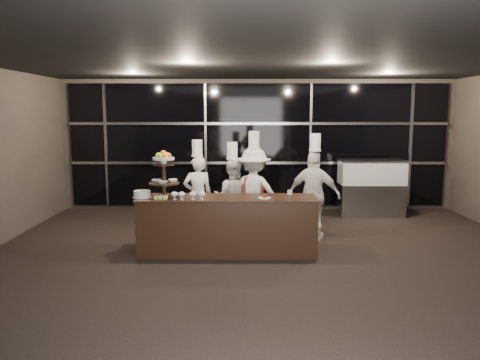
{
  "coord_description": "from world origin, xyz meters",
  "views": [
    {
      "loc": [
        -0.36,
        -5.81,
        2.25
      ],
      "look_at": [
        -0.4,
        1.79,
        1.15
      ],
      "focal_mm": 35.0,
      "sensor_mm": 36.0,
      "label": 1
    }
  ],
  "objects_px": {
    "buffet_counter": "(227,225)",
    "display_stand": "(164,171)",
    "layer_cake": "(142,194)",
    "chef_a": "(198,194)",
    "chef_c": "(254,192)",
    "chef_d": "(314,194)",
    "display_case": "(371,185)",
    "chef_b": "(232,197)"
  },
  "relations": [
    {
      "from": "buffet_counter",
      "to": "chef_c",
      "type": "distance_m",
      "value": 1.14
    },
    {
      "from": "chef_a",
      "to": "chef_c",
      "type": "distance_m",
      "value": 1.04
    },
    {
      "from": "buffet_counter",
      "to": "display_stand",
      "type": "height_order",
      "value": "display_stand"
    },
    {
      "from": "chef_a",
      "to": "chef_c",
      "type": "bearing_deg",
      "value": -9.38
    },
    {
      "from": "layer_cake",
      "to": "chef_a",
      "type": "height_order",
      "value": "chef_a"
    },
    {
      "from": "chef_c",
      "to": "chef_d",
      "type": "xyz_separation_m",
      "value": [
        1.07,
        -0.12,
        -0.01
      ]
    },
    {
      "from": "chef_b",
      "to": "chef_d",
      "type": "distance_m",
      "value": 1.47
    },
    {
      "from": "layer_cake",
      "to": "display_case",
      "type": "relative_size",
      "value": 0.21
    },
    {
      "from": "display_case",
      "to": "display_stand",
      "type": "bearing_deg",
      "value": -145.27
    },
    {
      "from": "display_case",
      "to": "chef_d",
      "type": "relative_size",
      "value": 0.74
    },
    {
      "from": "buffet_counter",
      "to": "layer_cake",
      "type": "bearing_deg",
      "value": -177.87
    },
    {
      "from": "layer_cake",
      "to": "chef_a",
      "type": "relative_size",
      "value": 0.17
    },
    {
      "from": "display_case",
      "to": "chef_c",
      "type": "bearing_deg",
      "value": -145.07
    },
    {
      "from": "layer_cake",
      "to": "chef_a",
      "type": "distance_m",
      "value": 1.44
    },
    {
      "from": "buffet_counter",
      "to": "layer_cake",
      "type": "distance_m",
      "value": 1.44
    },
    {
      "from": "chef_b",
      "to": "chef_c",
      "type": "distance_m",
      "value": 0.4
    },
    {
      "from": "buffet_counter",
      "to": "display_stand",
      "type": "xyz_separation_m",
      "value": [
        -1.0,
        -0.0,
        0.87
      ]
    },
    {
      "from": "layer_cake",
      "to": "chef_c",
      "type": "relative_size",
      "value": 0.16
    },
    {
      "from": "buffet_counter",
      "to": "chef_c",
      "type": "xyz_separation_m",
      "value": [
        0.44,
        0.99,
        0.36
      ]
    },
    {
      "from": "chef_c",
      "to": "chef_d",
      "type": "bearing_deg",
      "value": -6.3
    },
    {
      "from": "chef_c",
      "to": "chef_d",
      "type": "relative_size",
      "value": 1.02
    },
    {
      "from": "display_stand",
      "to": "display_case",
      "type": "height_order",
      "value": "display_stand"
    },
    {
      "from": "buffet_counter",
      "to": "chef_c",
      "type": "relative_size",
      "value": 1.48
    },
    {
      "from": "display_stand",
      "to": "layer_cake",
      "type": "height_order",
      "value": "display_stand"
    },
    {
      "from": "chef_a",
      "to": "display_stand",
      "type": "bearing_deg",
      "value": -109.96
    },
    {
      "from": "buffet_counter",
      "to": "chef_b",
      "type": "height_order",
      "value": "chef_b"
    },
    {
      "from": "layer_cake",
      "to": "display_case",
      "type": "xyz_separation_m",
      "value": [
        4.4,
        2.86,
        -0.29
      ]
    },
    {
      "from": "display_stand",
      "to": "chef_b",
      "type": "xyz_separation_m",
      "value": [
        1.06,
        1.05,
        -0.61
      ]
    },
    {
      "from": "layer_cake",
      "to": "chef_b",
      "type": "xyz_separation_m",
      "value": [
        1.4,
        1.1,
        -0.24
      ]
    },
    {
      "from": "chef_d",
      "to": "chef_b",
      "type": "bearing_deg",
      "value": 172.84
    },
    {
      "from": "chef_a",
      "to": "chef_b",
      "type": "bearing_deg",
      "value": -9.3
    },
    {
      "from": "buffet_counter",
      "to": "layer_cake",
      "type": "height_order",
      "value": "layer_cake"
    },
    {
      "from": "chef_c",
      "to": "chef_d",
      "type": "height_order",
      "value": "chef_c"
    },
    {
      "from": "chef_a",
      "to": "display_case",
      "type": "bearing_deg",
      "value": 24.48
    },
    {
      "from": "chef_a",
      "to": "chef_c",
      "type": "xyz_separation_m",
      "value": [
        1.02,
        -0.17,
        0.05
      ]
    },
    {
      "from": "chef_a",
      "to": "buffet_counter",
      "type": "bearing_deg",
      "value": -63.37
    },
    {
      "from": "chef_a",
      "to": "chef_b",
      "type": "distance_m",
      "value": 0.65
    },
    {
      "from": "display_case",
      "to": "chef_d",
      "type": "distance_m",
      "value": 2.49
    },
    {
      "from": "display_case",
      "to": "chef_a",
      "type": "xyz_separation_m",
      "value": [
        -3.64,
        -1.66,
        0.08
      ]
    },
    {
      "from": "display_stand",
      "to": "chef_c",
      "type": "height_order",
      "value": "chef_c"
    },
    {
      "from": "buffet_counter",
      "to": "layer_cake",
      "type": "xyz_separation_m",
      "value": [
        -1.34,
        -0.05,
        0.51
      ]
    },
    {
      "from": "buffet_counter",
      "to": "chef_d",
      "type": "relative_size",
      "value": 1.5
    }
  ]
}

